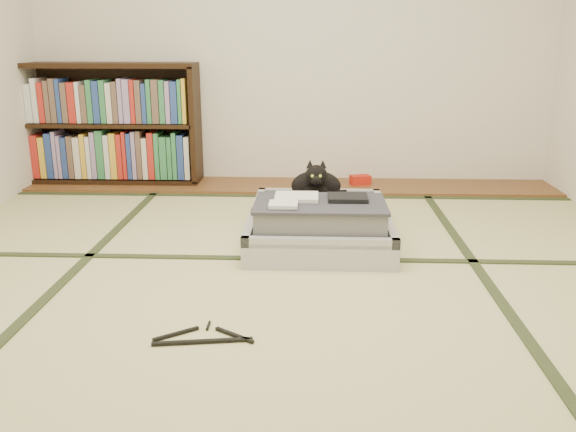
{
  "coord_description": "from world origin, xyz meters",
  "views": [
    {
      "loc": [
        0.18,
        -2.57,
        1.11
      ],
      "look_at": [
        0.05,
        0.35,
        0.25
      ],
      "focal_mm": 38.0,
      "sensor_mm": 36.0,
      "label": 1
    }
  ],
  "objects": [
    {
      "name": "tatami_borders",
      "position": [
        0.0,
        0.49,
        0.0
      ],
      "size": [
        4.0,
        4.5,
        0.01
      ],
      "color": "#2D381E",
      "rests_on": "ground"
    },
    {
      "name": "red_item",
      "position": [
        0.53,
        2.03,
        0.06
      ],
      "size": [
        0.17,
        0.13,
        0.07
      ],
      "primitive_type": "cube",
      "rotation": [
        0.0,
        0.0,
        0.28
      ],
      "color": "red",
      "rests_on": "wood_strip"
    },
    {
      "name": "cat",
      "position": [
        0.19,
        1.0,
        0.25
      ],
      "size": [
        0.35,
        0.35,
        0.28
      ],
      "color": "black",
      "rests_on": "suitcase"
    },
    {
      "name": "floor",
      "position": [
        0.0,
        0.0,
        0.0
      ],
      "size": [
        4.5,
        4.5,
        0.0
      ],
      "primitive_type": "plane",
      "color": "#CCCB88",
      "rests_on": "ground"
    },
    {
      "name": "cable_coil",
      "position": [
        0.37,
        1.03,
        0.16
      ],
      "size": [
        0.11,
        0.11,
        0.03
      ],
      "color": "white",
      "rests_on": "suitcase"
    },
    {
      "name": "bookcase",
      "position": [
        -1.39,
        2.07,
        0.45
      ],
      "size": [
        1.35,
        0.31,
        0.92
      ],
      "color": "black",
      "rests_on": "wood_strip"
    },
    {
      "name": "hanger",
      "position": [
        -0.24,
        -0.49,
        0.01
      ],
      "size": [
        0.39,
        0.2,
        0.01
      ],
      "color": "black",
      "rests_on": "floor"
    },
    {
      "name": "suitcase",
      "position": [
        0.21,
        0.71,
        0.11
      ],
      "size": [
        0.78,
        1.04,
        0.31
      ],
      "color": "#B0B1B5",
      "rests_on": "floor"
    },
    {
      "name": "wood_strip",
      "position": [
        0.0,
        2.0,
        0.01
      ],
      "size": [
        4.0,
        0.5,
        0.02
      ],
      "primitive_type": "cube",
      "color": "brown",
      "rests_on": "ground"
    }
  ]
}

